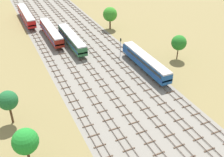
# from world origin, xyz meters

# --- Properties ---
(ground_plane) EXTENTS (480.00, 480.00, 0.00)m
(ground_plane) POSITION_xyz_m (0.00, 56.00, 0.00)
(ground_plane) COLOR olive
(ballast_bed) EXTENTS (25.55, 176.00, 0.01)m
(ballast_bed) POSITION_xyz_m (0.00, 56.00, 0.00)
(ballast_bed) COLOR gray
(ballast_bed) RESTS_ON ground
(track_far_left) EXTENTS (2.40, 126.00, 0.29)m
(track_far_left) POSITION_xyz_m (-10.78, 57.00, 0.14)
(track_far_left) COLOR #47382D
(track_far_left) RESTS_ON ground
(track_left) EXTENTS (2.40, 126.00, 0.29)m
(track_left) POSITION_xyz_m (-6.47, 57.00, 0.14)
(track_left) COLOR #47382D
(track_left) RESTS_ON ground
(track_centre_left) EXTENTS (2.40, 126.00, 0.29)m
(track_centre_left) POSITION_xyz_m (-2.16, 57.00, 0.14)
(track_centre_left) COLOR #47382D
(track_centre_left) RESTS_ON ground
(track_centre) EXTENTS (2.40, 126.00, 0.29)m
(track_centre) POSITION_xyz_m (2.16, 57.00, 0.14)
(track_centre) COLOR #47382D
(track_centre) RESTS_ON ground
(track_centre_right) EXTENTS (2.40, 126.00, 0.29)m
(track_centre_right) POSITION_xyz_m (6.47, 57.00, 0.14)
(track_centre_right) COLOR #47382D
(track_centre_right) RESTS_ON ground
(track_right) EXTENTS (2.40, 126.00, 0.29)m
(track_right) POSITION_xyz_m (10.78, 57.00, 0.14)
(track_right) COLOR #47382D
(track_right) RESTS_ON ground
(diesel_railcar_right_nearest) EXTENTS (2.96, 20.50, 3.80)m
(diesel_railcar_right_nearest) POSITION_xyz_m (10.78, 37.06, 2.60)
(diesel_railcar_right_nearest) COLOR #194C8C
(diesel_railcar_right_nearest) RESTS_ON ground
(diesel_railcar_centre_left_near) EXTENTS (2.96, 20.50, 3.80)m
(diesel_railcar_centre_left_near) POSITION_xyz_m (-2.16, 59.19, 2.60)
(diesel_railcar_centre_left_near) COLOR #286638
(diesel_railcar_centre_left_near) RESTS_ON ground
(diesel_railcar_left_mid) EXTENTS (2.96, 20.50, 3.80)m
(diesel_railcar_left_mid) POSITION_xyz_m (-6.47, 67.33, 2.60)
(diesel_railcar_left_mid) COLOR maroon
(diesel_railcar_left_mid) RESTS_ON ground
(passenger_coach_far_left_midfar) EXTENTS (2.96, 22.00, 3.80)m
(passenger_coach_far_left_midfar) POSITION_xyz_m (-10.78, 87.78, 2.61)
(passenger_coach_far_left_midfar) COLOR red
(passenger_coach_far_left_midfar) RESTS_ON ground
(signal_post_nearest) EXTENTS (0.28, 0.47, 5.48)m
(signal_post_nearest) POSITION_xyz_m (8.62, 47.47, 3.48)
(signal_post_nearest) COLOR gray
(signal_post_nearest) RESTS_ON ground
(lineside_tree_0) EXTENTS (4.21, 4.21, 7.13)m
(lineside_tree_0) POSITION_xyz_m (22.26, 38.78, 5.01)
(lineside_tree_0) COLOR #4C331E
(lineside_tree_0) RESTS_ON ground
(lineside_tree_1) EXTENTS (4.31, 4.31, 7.15)m
(lineside_tree_1) POSITION_xyz_m (-22.91, 17.82, 4.96)
(lineside_tree_1) COLOR #4C331E
(lineside_tree_1) RESTS_ON ground
(lineside_tree_2) EXTENTS (4.94, 4.94, 7.72)m
(lineside_tree_2) POSITION_xyz_m (14.79, 68.15, 5.21)
(lineside_tree_2) COLOR #4C331E
(lineside_tree_2) RESTS_ON ground
(lineside_tree_3) EXTENTS (3.82, 3.82, 7.30)m
(lineside_tree_3) POSITION_xyz_m (-23.98, 29.86, 5.35)
(lineside_tree_3) COLOR #4C331E
(lineside_tree_3) RESTS_ON ground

